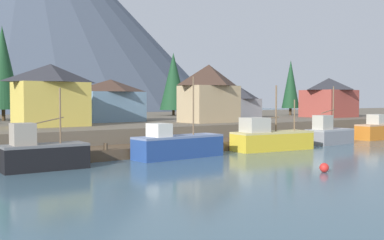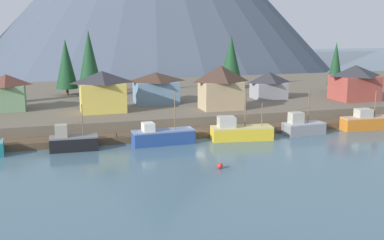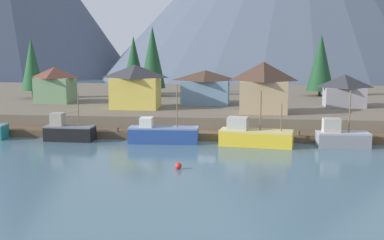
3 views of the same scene
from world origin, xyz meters
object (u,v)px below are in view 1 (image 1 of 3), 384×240
(fishing_boat_yellow, at_px, (270,138))
(fishing_boat_grey, at_px, (329,134))
(house_yellow, at_px, (51,95))
(channel_buoy, at_px, (324,168))
(conifer_near_right, at_px, (3,68))
(conifer_mid_right, at_px, (173,81))
(fishing_boat_black, at_px, (42,154))
(fishing_boat_blue, at_px, (177,145))
(house_grey, at_px, (238,102))
(fishing_boat_orange, at_px, (382,130))
(house_blue, at_px, (111,100))
(house_tan, at_px, (209,93))
(house_red, at_px, (329,97))
(conifer_mid_left, at_px, (291,84))

(fishing_boat_yellow, distance_m, fishing_boat_grey, 10.87)
(house_yellow, distance_m, channel_buoy, 30.89)
(conifer_near_right, distance_m, conifer_mid_right, 32.25)
(fishing_boat_yellow, relative_size, channel_buoy, 13.47)
(fishing_boat_black, distance_m, channel_buoy, 21.56)
(house_yellow, bearing_deg, channel_buoy, -69.34)
(fishing_boat_yellow, bearing_deg, fishing_boat_black, -173.85)
(channel_buoy, bearing_deg, fishing_boat_yellow, 59.13)
(fishing_boat_blue, distance_m, house_grey, 33.73)
(fishing_boat_grey, height_order, fishing_boat_orange, fishing_boat_grey)
(fishing_boat_black, height_order, conifer_near_right, conifer_near_right)
(fishing_boat_yellow, relative_size, house_blue, 1.15)
(fishing_boat_yellow, distance_m, house_yellow, 24.53)
(house_tan, distance_m, house_red, 28.51)
(house_blue, xyz_separation_m, channel_buoy, (0.17, -35.00, -5.07))
(house_blue, bearing_deg, conifer_mid_right, 36.69)
(house_red, distance_m, conifer_near_right, 52.44)
(fishing_boat_orange, height_order, channel_buoy, fishing_boat_orange)
(conifer_near_right, bearing_deg, fishing_boat_yellow, -60.15)
(house_yellow, bearing_deg, fishing_boat_yellow, -39.74)
(house_blue, bearing_deg, house_red, -10.79)
(fishing_boat_blue, bearing_deg, house_blue, 77.56)
(fishing_boat_blue, distance_m, conifer_mid_left, 51.19)
(house_blue, bearing_deg, fishing_boat_blue, -100.06)
(fishing_boat_blue, distance_m, channel_buoy, 14.20)
(fishing_boat_black, height_order, house_tan, house_tan)
(house_grey, height_order, channel_buoy, house_grey)
(conifer_near_right, bearing_deg, fishing_boat_black, -99.25)
(fishing_boat_blue, bearing_deg, fishing_boat_orange, -2.13)
(conifer_mid_left, distance_m, conifer_mid_right, 22.83)
(fishing_boat_grey, distance_m, house_red, 24.18)
(fishing_boat_grey, xyz_separation_m, fishing_boat_orange, (12.04, 0.20, 0.07))
(fishing_boat_blue, distance_m, fishing_boat_grey, 22.62)
(house_yellow, height_order, house_blue, house_yellow)
(house_yellow, relative_size, house_grey, 1.16)
(fishing_boat_black, distance_m, fishing_boat_grey, 35.24)
(fishing_boat_orange, bearing_deg, fishing_boat_blue, -177.68)
(house_tan, xyz_separation_m, house_grey, (13.26, 8.80, -1.19))
(fishing_boat_blue, relative_size, conifer_mid_left, 0.84)
(channel_buoy, bearing_deg, fishing_boat_grey, 36.00)
(fishing_boat_grey, relative_size, house_yellow, 0.92)
(house_tan, relative_size, house_red, 0.93)
(house_blue, height_order, house_tan, house_tan)
(house_tan, height_order, conifer_mid_right, conifer_mid_right)
(house_grey, bearing_deg, fishing_boat_blue, -142.10)
(conifer_near_right, bearing_deg, house_grey, -19.73)
(house_yellow, relative_size, conifer_near_right, 0.58)
(fishing_boat_orange, xyz_separation_m, house_grey, (-8.23, 20.42, 3.91))
(fishing_boat_blue, xyz_separation_m, fishing_boat_yellow, (11.75, -0.58, 0.10))
(house_grey, bearing_deg, fishing_boat_grey, -100.46)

